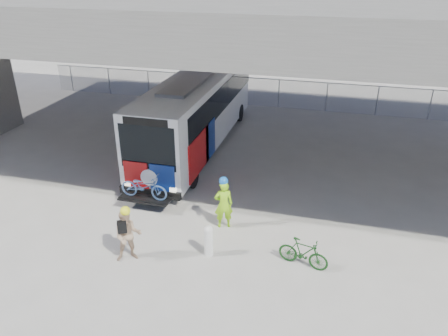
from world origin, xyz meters
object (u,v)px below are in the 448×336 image
at_px(bus, 198,106).
at_px(bollard, 209,239).
at_px(cyclist_hivis, 224,203).
at_px(bike_parked, 303,253).
at_px(cyclist_tan, 128,235).

xyz_separation_m(bus, bollard, (3.19, -8.69, -1.51)).
relative_size(bollard, cyclist_hivis, 0.56).
distance_m(bus, bike_parked, 10.61).
height_order(bus, bike_parked, bus).
bearing_deg(bus, bike_parked, -53.74).
distance_m(bus, cyclist_hivis, 7.74).
xyz_separation_m(bollard, cyclist_tan, (-2.38, -0.87, 0.32)).
xyz_separation_m(bus, bike_parked, (6.20, -8.46, -1.62)).
xyz_separation_m(bus, cyclist_tan, (0.82, -9.56, -1.19)).
xyz_separation_m(cyclist_hivis, bike_parked, (2.98, -1.52, -0.48)).
distance_m(bus, cyclist_tan, 9.67).
height_order(bollard, bike_parked, bollard).
bearing_deg(cyclist_tan, bus, 67.58).
height_order(bus, cyclist_hivis, bus).
relative_size(bus, cyclist_hivis, 6.47).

